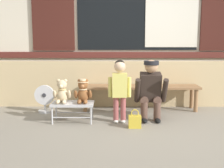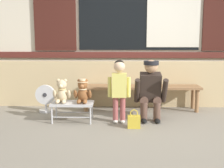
# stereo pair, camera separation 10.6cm
# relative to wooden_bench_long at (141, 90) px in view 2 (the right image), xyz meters

# --- Properties ---
(ground_plane) EXTENTS (60.00, 60.00, 0.00)m
(ground_plane) POSITION_rel_wooden_bench_long_xyz_m (0.00, -1.06, -0.37)
(ground_plane) COLOR gray
(brick_low_wall) EXTENTS (7.25, 0.25, 0.85)m
(brick_low_wall) POSITION_rel_wooden_bench_long_xyz_m (0.00, 0.37, 0.05)
(brick_low_wall) COLOR tan
(brick_low_wall) RESTS_ON ground
(shop_facade) EXTENTS (7.40, 0.26, 3.75)m
(shop_facade) POSITION_rel_wooden_bench_long_xyz_m (0.00, 0.88, 1.50)
(shop_facade) COLOR beige
(shop_facade) RESTS_ON ground
(wooden_bench_long) EXTENTS (2.10, 0.40, 0.44)m
(wooden_bench_long) POSITION_rel_wooden_bench_long_xyz_m (0.00, 0.00, 0.00)
(wooden_bench_long) COLOR #8E6642
(wooden_bench_long) RESTS_ON ground
(small_display_bench) EXTENTS (0.64, 0.36, 0.30)m
(small_display_bench) POSITION_rel_wooden_bench_long_xyz_m (-1.10, -0.76, -0.11)
(small_display_bench) COLOR #BCBCC1
(small_display_bench) RESTS_ON ground
(teddy_bear_plain) EXTENTS (0.28, 0.26, 0.36)m
(teddy_bear_plain) POSITION_rel_wooden_bench_long_xyz_m (-1.26, -0.76, 0.09)
(teddy_bear_plain) COLOR #CCB289
(teddy_bear_plain) RESTS_ON small_display_bench
(teddy_bear_with_hat) EXTENTS (0.28, 0.27, 0.36)m
(teddy_bear_with_hat) POSITION_rel_wooden_bench_long_xyz_m (-0.94, -0.76, 0.10)
(teddy_bear_with_hat) COLOR brown
(teddy_bear_with_hat) RESTS_ON small_display_bench
(child_standing) EXTENTS (0.35, 0.18, 0.96)m
(child_standing) POSITION_rel_wooden_bench_long_xyz_m (-0.38, -0.81, 0.22)
(child_standing) COLOR #994C4C
(child_standing) RESTS_ON ground
(adult_crouching) EXTENTS (0.50, 0.49, 0.95)m
(adult_crouching) POSITION_rel_wooden_bench_long_xyz_m (0.11, -0.64, 0.11)
(adult_crouching) COLOR brown
(adult_crouching) RESTS_ON ground
(handbag_on_ground) EXTENTS (0.18, 0.11, 0.27)m
(handbag_on_ground) POSITION_rel_wooden_bench_long_xyz_m (-0.17, -1.07, -0.28)
(handbag_on_ground) COLOR gold
(handbag_on_ground) RESTS_ON ground
(floor_fan) EXTENTS (0.34, 0.24, 0.48)m
(floor_fan) POSITION_rel_wooden_bench_long_xyz_m (-1.67, -0.20, -0.13)
(floor_fan) COLOR silver
(floor_fan) RESTS_ON ground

